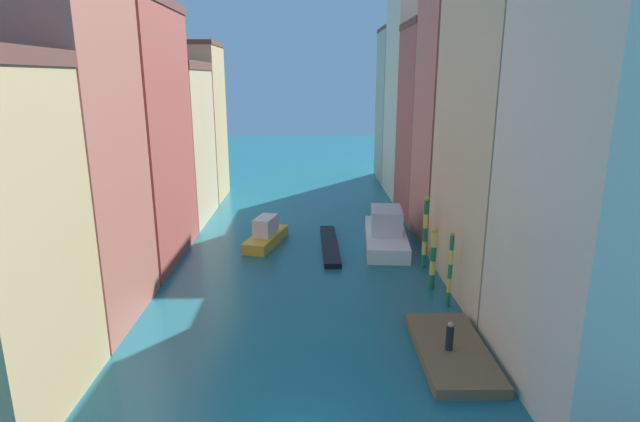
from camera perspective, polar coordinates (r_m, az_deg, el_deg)
ground_plane at (r=41.22m, az=-1.64°, el=-3.40°), size 154.00×154.00×0.00m
building_left_1 at (r=29.28m, az=-28.36°, el=6.11°), size 7.64×8.14×18.70m
building_left_2 at (r=38.36m, az=-21.62°, el=8.09°), size 7.64×11.18×18.13m
building_left_3 at (r=48.29m, az=-17.21°, el=7.36°), size 7.64×9.41×14.28m
building_left_4 at (r=56.47m, az=-14.90°, el=9.64°), size 7.64×7.19×16.47m
building_right_0 at (r=22.95m, az=31.66°, el=2.97°), size 7.64×9.40×18.13m
building_right_1 at (r=32.14m, az=22.02°, el=10.43°), size 7.64×11.90×22.02m
building_right_2 at (r=41.53m, az=16.66°, el=11.09°), size 7.64×7.29×21.22m
building_right_3 at (r=49.09m, az=13.82°, el=9.78°), size 7.64×8.28×17.81m
building_right_4 at (r=57.48m, az=11.74°, el=12.80°), size 7.64×9.38×22.24m
building_right_5 at (r=66.21m, az=10.00°, el=11.64°), size 7.64×7.92×18.83m
waterfront_dock at (r=25.81m, az=14.70°, el=-15.07°), size 3.24×6.97×0.51m
person_on_dock at (r=25.06m, az=14.46°, el=-13.63°), size 0.36×0.36×1.42m
mooring_pole_0 at (r=30.03m, az=14.52°, el=-6.32°), size 0.27×0.27×4.55m
mooring_pole_1 at (r=32.34m, az=12.68°, el=-5.14°), size 0.39×0.39×4.01m
mooring_pole_2 at (r=35.50m, az=11.80°, el=-2.31°), size 0.34×0.34×5.15m
vaporetto_white at (r=40.28m, az=7.46°, el=-2.39°), size 3.86×9.34×3.00m
gondola_black at (r=39.60m, az=1.12°, el=-3.87°), size 1.35×9.29×0.40m
motorboat_0 at (r=40.42m, az=-6.14°, el=-2.66°), size 3.31×6.16×2.25m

